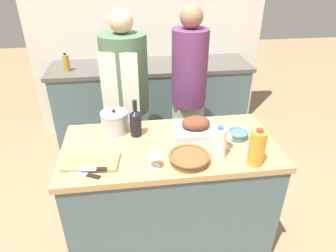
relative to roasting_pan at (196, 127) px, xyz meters
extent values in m
plane|color=#9E7A56|center=(-0.19, -0.12, -0.91)|extent=(12.00, 12.00, 0.00)
cube|color=#4C666B|center=(-0.19, -0.12, -0.50)|extent=(1.35, 0.67, 0.82)
cube|color=tan|center=(-0.19, -0.12, -0.07)|extent=(1.39, 0.69, 0.04)
cube|color=#4C666B|center=(-0.19, 1.40, -0.48)|extent=(2.10, 0.58, 0.87)
cube|color=#56514C|center=(-0.19, 1.40, -0.02)|extent=(2.16, 0.60, 0.04)
cube|color=silver|center=(-0.19, 1.75, 0.36)|extent=(2.66, 0.10, 2.55)
cube|color=#BCBCC1|center=(0.00, 0.00, -0.03)|extent=(0.31, 0.25, 0.04)
ellipsoid|color=brown|center=(0.00, 0.00, 0.03)|extent=(0.20, 0.15, 0.09)
cylinder|color=brown|center=(-0.11, -0.32, -0.03)|extent=(0.23, 0.23, 0.04)
torus|color=brown|center=(-0.11, -0.32, 0.00)|extent=(0.25, 0.25, 0.02)
cube|color=#AD7F51|center=(-0.68, -0.26, -0.04)|extent=(0.34, 0.22, 0.02)
cylinder|color=#B7B7BC|center=(-0.55, 0.10, 0.02)|extent=(0.18, 0.18, 0.14)
cylinder|color=#B7B7BC|center=(-0.55, 0.10, 0.09)|extent=(0.19, 0.19, 0.01)
sphere|color=black|center=(-0.55, 0.10, 0.11)|extent=(0.02, 0.02, 0.02)
cylinder|color=slate|center=(0.27, -0.10, -0.03)|extent=(0.13, 0.13, 0.05)
torus|color=slate|center=(0.27, -0.10, 0.00)|extent=(0.14, 0.14, 0.02)
cylinder|color=orange|center=(0.27, -0.39, 0.06)|extent=(0.09, 0.09, 0.22)
cylinder|color=red|center=(0.27, -0.39, 0.18)|extent=(0.04, 0.04, 0.02)
cylinder|color=white|center=(0.08, -0.29, 0.05)|extent=(0.09, 0.09, 0.19)
cylinder|color=#3360B2|center=(0.08, -0.29, 0.15)|extent=(0.04, 0.04, 0.02)
cylinder|color=black|center=(-0.41, 0.03, 0.03)|extent=(0.08, 0.08, 0.16)
cone|color=black|center=(-0.41, 0.03, 0.13)|extent=(0.08, 0.08, 0.03)
cylinder|color=black|center=(-0.41, 0.03, 0.18)|extent=(0.03, 0.03, 0.07)
cylinder|color=silver|center=(-0.32, -0.35, -0.05)|extent=(0.06, 0.06, 0.00)
cylinder|color=silver|center=(-0.32, -0.35, -0.01)|extent=(0.01, 0.01, 0.07)
cone|color=silver|center=(-0.32, -0.35, 0.06)|extent=(0.08, 0.08, 0.06)
cylinder|color=silver|center=(0.15, -0.20, -0.05)|extent=(0.06, 0.06, 0.00)
cylinder|color=silver|center=(0.15, -0.20, -0.01)|extent=(0.01, 0.01, 0.07)
cone|color=silver|center=(0.15, -0.20, 0.06)|extent=(0.08, 0.08, 0.06)
cube|color=#B7B7BC|center=(-0.75, -0.34, -0.04)|extent=(0.13, 0.09, 0.01)
cube|color=black|center=(-0.66, -0.39, -0.04)|extent=(0.08, 0.06, 0.01)
cube|color=#B7B7BC|center=(-0.69, -0.34, -0.03)|extent=(0.10, 0.04, 0.01)
cube|color=black|center=(-0.62, -0.35, -0.03)|extent=(0.06, 0.03, 0.01)
cylinder|color=#B28E2D|center=(-1.05, 1.30, 0.08)|extent=(0.07, 0.07, 0.17)
cylinder|color=black|center=(-1.05, 1.30, 0.17)|extent=(0.03, 0.03, 0.02)
cylinder|color=#332D28|center=(-0.42, 1.47, 0.08)|extent=(0.05, 0.05, 0.17)
cylinder|color=black|center=(-0.42, 1.47, 0.18)|extent=(0.02, 0.02, 0.02)
cube|color=beige|center=(-0.46, 0.63, -0.53)|extent=(0.34, 0.27, 0.77)
cylinder|color=#4C6B4C|center=(-0.46, 0.63, 0.18)|extent=(0.38, 0.38, 0.64)
sphere|color=#DBAD89|center=(-0.46, 0.63, 0.60)|extent=(0.19, 0.19, 0.19)
cube|color=silver|center=(-0.51, 0.45, 0.00)|extent=(0.29, 0.08, 0.82)
cube|color=beige|center=(0.08, 0.67, -0.52)|extent=(0.27, 0.21, 0.78)
cylinder|color=#663360|center=(0.08, 0.67, 0.19)|extent=(0.31, 0.31, 0.65)
sphere|color=#996B4C|center=(0.08, 0.67, 0.61)|extent=(0.19, 0.19, 0.19)
camera|label=1|loc=(-0.42, -1.74, 1.02)|focal=32.00mm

